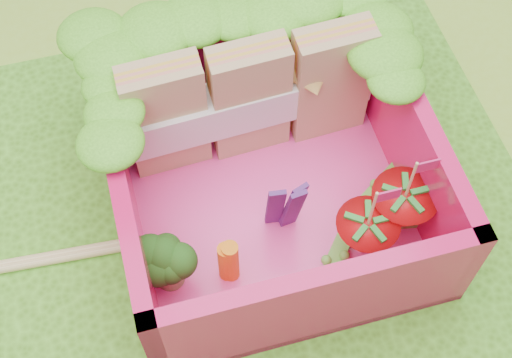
{
  "coord_description": "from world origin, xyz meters",
  "views": [
    {
      "loc": [
        -0.35,
        -1.37,
        2.84
      ],
      "look_at": [
        0.06,
        0.15,
        0.28
      ],
      "focal_mm": 50.0,
      "sensor_mm": 36.0,
      "label": 1
    }
  ],
  "objects_px": {
    "broccoli": "(166,261)",
    "strawberry_right": "(400,211)",
    "bento_box": "(271,172)",
    "chopsticks": "(9,265)",
    "strawberry_left": "(364,238)",
    "sandwich_stack": "(251,99)"
  },
  "relations": [
    {
      "from": "bento_box",
      "to": "strawberry_right",
      "type": "height_order",
      "value": "strawberry_right"
    },
    {
      "from": "broccoli",
      "to": "strawberry_left",
      "type": "bearing_deg",
      "value": -6.76
    },
    {
      "from": "strawberry_left",
      "to": "chopsticks",
      "type": "distance_m",
      "value": 1.51
    },
    {
      "from": "strawberry_left",
      "to": "broccoli",
      "type": "bearing_deg",
      "value": 173.24
    },
    {
      "from": "strawberry_left",
      "to": "strawberry_right",
      "type": "height_order",
      "value": "strawberry_right"
    },
    {
      "from": "strawberry_left",
      "to": "chopsticks",
      "type": "height_order",
      "value": "strawberry_left"
    },
    {
      "from": "broccoli",
      "to": "strawberry_right",
      "type": "bearing_deg",
      "value": -1.26
    },
    {
      "from": "bento_box",
      "to": "broccoli",
      "type": "height_order",
      "value": "bento_box"
    },
    {
      "from": "sandwich_stack",
      "to": "broccoli",
      "type": "relative_size",
      "value": 3.21
    },
    {
      "from": "bento_box",
      "to": "chopsticks",
      "type": "distance_m",
      "value": 1.19
    },
    {
      "from": "sandwich_stack",
      "to": "strawberry_left",
      "type": "bearing_deg",
      "value": -67.08
    },
    {
      "from": "bento_box",
      "to": "strawberry_right",
      "type": "xyz_separation_m",
      "value": [
        0.49,
        -0.28,
        -0.08
      ]
    },
    {
      "from": "strawberry_right",
      "to": "chopsticks",
      "type": "xyz_separation_m",
      "value": [
        -1.65,
        0.28,
        -0.17
      ]
    },
    {
      "from": "sandwich_stack",
      "to": "chopsticks",
      "type": "bearing_deg",
      "value": -163.38
    },
    {
      "from": "strawberry_left",
      "to": "chopsticks",
      "type": "xyz_separation_m",
      "value": [
        -1.46,
        0.35,
        -0.17
      ]
    },
    {
      "from": "broccoli",
      "to": "strawberry_right",
      "type": "xyz_separation_m",
      "value": [
        0.99,
        -0.02,
        -0.03
      ]
    },
    {
      "from": "chopsticks",
      "to": "broccoli",
      "type": "bearing_deg",
      "value": -21.27
    },
    {
      "from": "sandwich_stack",
      "to": "chopsticks",
      "type": "xyz_separation_m",
      "value": [
        -1.17,
        -0.35,
        -0.33
      ]
    },
    {
      "from": "strawberry_right",
      "to": "bento_box",
      "type": "bearing_deg",
      "value": 149.99
    },
    {
      "from": "bento_box",
      "to": "chopsticks",
      "type": "xyz_separation_m",
      "value": [
        -1.16,
        -0.0,
        -0.25
      ]
    },
    {
      "from": "broccoli",
      "to": "chopsticks",
      "type": "height_order",
      "value": "broccoli"
    },
    {
      "from": "broccoli",
      "to": "strawberry_right",
      "type": "relative_size",
      "value": 0.66
    }
  ]
}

